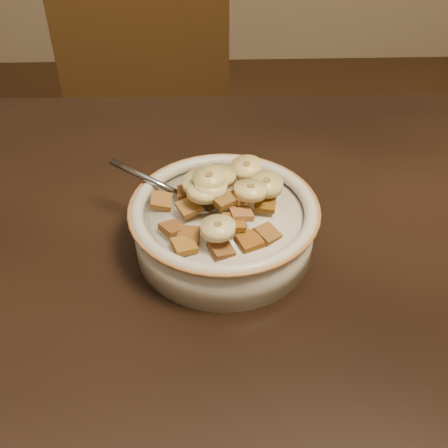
{
  "coord_description": "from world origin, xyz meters",
  "views": [
    {
      "loc": [
        0.17,
        -0.29,
        1.14
      ],
      "look_at": [
        0.18,
        0.13,
        0.78
      ],
      "focal_mm": 45.0,
      "sensor_mm": 36.0,
      "label": 1
    }
  ],
  "objects_px": {
    "table": "(14,367)",
    "chair": "(146,166)",
    "cereal_bowl": "(224,231)",
    "spoon": "(198,203)"
  },
  "relations": [
    {
      "from": "cereal_bowl",
      "to": "table",
      "type": "bearing_deg",
      "value": -145.75
    },
    {
      "from": "table",
      "to": "cereal_bowl",
      "type": "height_order",
      "value": "cereal_bowl"
    },
    {
      "from": "spoon",
      "to": "table",
      "type": "bearing_deg",
      "value": -21.12
    },
    {
      "from": "table",
      "to": "chair",
      "type": "distance_m",
      "value": 0.79
    },
    {
      "from": "chair",
      "to": "spoon",
      "type": "distance_m",
      "value": 0.71
    },
    {
      "from": "table",
      "to": "spoon",
      "type": "xyz_separation_m",
      "value": [
        0.16,
        0.14,
        0.07
      ]
    },
    {
      "from": "cereal_bowl",
      "to": "spoon",
      "type": "distance_m",
      "value": 0.04
    },
    {
      "from": "table",
      "to": "chair",
      "type": "relative_size",
      "value": 1.61
    },
    {
      "from": "cereal_bowl",
      "to": "spoon",
      "type": "bearing_deg",
      "value": 152.11
    },
    {
      "from": "table",
      "to": "chair",
      "type": "bearing_deg",
      "value": 88.41
    }
  ]
}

